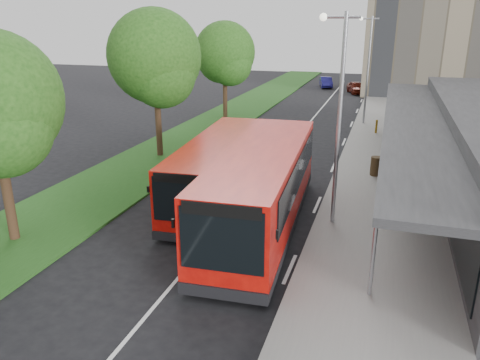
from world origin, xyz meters
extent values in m
plane|color=black|center=(0.00, 0.00, 0.00)|extent=(120.00, 120.00, 0.00)
cube|color=gray|center=(6.00, 20.00, 0.07)|extent=(5.00, 80.00, 0.15)
cube|color=#1F4C18|center=(-7.00, 20.00, 0.05)|extent=(5.00, 80.00, 0.10)
cube|color=silver|center=(0.00, 15.00, 0.01)|extent=(0.12, 70.00, 0.01)
cube|color=silver|center=(3.30, -2.00, 0.01)|extent=(0.12, 2.00, 0.01)
cube|color=silver|center=(3.30, 4.00, 0.01)|extent=(0.12, 2.00, 0.01)
cube|color=silver|center=(3.30, 10.00, 0.01)|extent=(0.12, 2.00, 0.01)
cube|color=silver|center=(3.30, 16.00, 0.01)|extent=(0.12, 2.00, 0.01)
cube|color=silver|center=(3.30, 22.00, 0.01)|extent=(0.12, 2.00, 0.01)
cube|color=silver|center=(3.30, 28.00, 0.01)|extent=(0.12, 2.00, 0.01)
cube|color=silver|center=(3.30, 34.00, 0.01)|extent=(0.12, 2.00, 0.01)
cube|color=silver|center=(3.30, 40.00, 0.01)|extent=(0.12, 2.00, 0.01)
cube|color=silver|center=(3.30, 46.00, 0.01)|extent=(0.12, 2.00, 0.01)
cube|color=gray|center=(14.00, 42.00, 9.00)|extent=(22.00, 12.00, 18.00)
cube|color=black|center=(8.48, 8.00, 1.60)|extent=(0.06, 24.00, 2.20)
cube|color=#28282B|center=(7.20, 8.00, 3.30)|extent=(2.80, 26.00, 0.25)
cylinder|color=#96989F|center=(5.90, -3.00, 1.65)|extent=(0.12, 0.12, 3.30)
cylinder|color=#96989F|center=(5.90, 19.00, 1.65)|extent=(0.12, 0.12, 3.30)
cylinder|color=#382416|center=(-7.00, -3.00, 1.88)|extent=(0.36, 0.36, 3.75)
sphere|color=#1D4A13|center=(-6.40, -3.40, 4.44)|extent=(3.41, 3.41, 3.41)
cylinder|color=#382416|center=(-7.00, 9.00, 2.10)|extent=(0.36, 0.36, 4.20)
sphere|color=#1D4A13|center=(-7.00, 9.00, 5.92)|extent=(5.34, 5.34, 5.34)
sphere|color=#1D4A13|center=(-6.40, 8.60, 4.96)|extent=(3.82, 3.82, 3.82)
sphere|color=#1D4A13|center=(-7.50, 9.50, 5.25)|extent=(4.20, 4.20, 4.20)
cylinder|color=#382416|center=(-7.00, 21.00, 1.92)|extent=(0.36, 0.36, 3.84)
sphere|color=#1D4A13|center=(-7.00, 21.00, 5.41)|extent=(4.89, 4.89, 4.89)
sphere|color=#1D4A13|center=(-6.40, 20.60, 4.54)|extent=(3.49, 3.49, 3.49)
sphere|color=#1D4A13|center=(-7.50, 21.50, 4.80)|extent=(3.84, 3.84, 3.84)
cylinder|color=#96989F|center=(4.20, 2.00, 4.15)|extent=(0.16, 0.16, 8.00)
cylinder|color=#96989F|center=(4.00, 2.00, 7.95)|extent=(1.40, 0.10, 0.10)
sphere|color=silver|center=(3.40, 2.00, 7.95)|extent=(0.28, 0.28, 0.28)
cylinder|color=#96989F|center=(4.20, 22.00, 4.15)|extent=(0.16, 0.16, 8.00)
cylinder|color=#96989F|center=(4.00, 22.00, 7.95)|extent=(1.40, 0.10, 0.10)
sphere|color=silver|center=(3.40, 22.00, 7.95)|extent=(0.28, 0.28, 0.28)
cube|color=red|center=(1.54, 0.95, 1.80)|extent=(3.36, 11.42, 2.85)
cube|color=black|center=(1.54, 0.95, 0.41)|extent=(3.38, 11.44, 0.32)
cube|color=black|center=(1.88, -4.71, 2.10)|extent=(2.42, 0.20, 1.88)
cube|color=black|center=(1.20, 6.60, 2.26)|extent=(2.36, 0.19, 1.40)
cube|color=black|center=(0.16, 1.19, 2.31)|extent=(0.63, 9.66, 1.29)
cube|color=black|center=(2.88, 1.35, 2.31)|extent=(0.63, 9.66, 1.29)
cube|color=black|center=(1.88, -4.71, 0.43)|extent=(2.69, 0.24, 0.38)
cube|color=black|center=(1.88, -4.71, 3.01)|extent=(2.25, 0.18, 0.38)
cube|color=black|center=(0.36, -4.56, 2.36)|extent=(0.08, 0.08, 0.27)
cube|color=black|center=(3.37, -4.38, 2.36)|extent=(0.08, 0.08, 0.27)
cylinder|color=black|center=(0.63, -2.77, 0.48)|extent=(0.38, 0.98, 0.97)
cylinder|color=black|center=(2.89, -2.63, 0.48)|extent=(0.38, 0.98, 0.97)
cylinder|color=black|center=(0.19, 4.52, 0.48)|extent=(0.38, 0.98, 0.97)
cylinder|color=black|center=(2.45, 4.66, 0.48)|extent=(0.38, 0.98, 0.97)
cube|color=red|center=(-1.11, 3.32, 1.58)|extent=(3.11, 10.06, 2.50)
cube|color=black|center=(-1.11, 3.32, 0.36)|extent=(3.14, 10.09, 0.28)
cube|color=black|center=(-0.73, -1.64, 1.84)|extent=(2.12, 0.21, 1.65)
cube|color=black|center=(-1.49, 8.28, 1.98)|extent=(2.07, 0.21, 1.23)
cube|color=black|center=(-2.33, 3.51, 2.03)|extent=(0.70, 8.47, 1.13)
cube|color=black|center=(0.07, 3.70, 2.03)|extent=(0.70, 8.47, 1.13)
cube|color=black|center=(-0.73, -1.65, 0.38)|extent=(2.36, 0.26, 0.33)
cube|color=black|center=(-0.73, -1.65, 2.64)|extent=(1.98, 0.19, 0.33)
cube|color=black|center=(-2.06, -1.53, 2.08)|extent=(0.09, 0.09, 0.24)
cube|color=black|center=(0.58, -1.33, 2.08)|extent=(0.09, 0.09, 0.24)
cylinder|color=black|center=(-1.85, 0.05, 0.42)|extent=(0.35, 0.87, 0.85)
cylinder|color=black|center=(0.13, 0.20, 0.42)|extent=(0.35, 0.87, 0.85)
cylinder|color=black|center=(-2.34, 6.45, 0.42)|extent=(0.35, 0.87, 0.85)
cylinder|color=black|center=(-0.37, 6.60, 0.42)|extent=(0.35, 0.87, 0.85)
cylinder|color=#3C2C18|center=(5.61, 8.70, 0.64)|extent=(0.64, 0.64, 0.99)
cylinder|color=#F2A90C|center=(5.27, 18.75, 0.62)|extent=(0.18, 0.18, 0.95)
imported|color=#61180D|center=(2.36, 39.01, 0.67)|extent=(2.69, 4.20, 1.33)
imported|color=navy|center=(-1.59, 43.07, 0.62)|extent=(2.15, 3.98, 1.25)
camera|label=1|loc=(5.86, -15.62, 7.85)|focal=35.00mm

